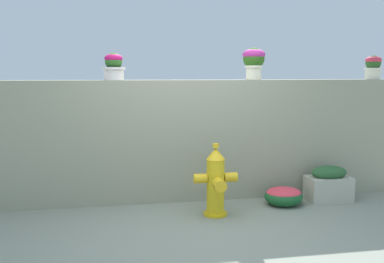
% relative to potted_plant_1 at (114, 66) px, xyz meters
% --- Properties ---
extents(ground_plane, '(24.00, 24.00, 0.00)m').
position_rel_potted_plant_1_xyz_m(ground_plane, '(0.89, -1.27, -1.79)').
color(ground_plane, gray).
extents(stone_wall, '(6.21, 0.28, 1.61)m').
position_rel_potted_plant_1_xyz_m(stone_wall, '(0.89, 0.02, -0.99)').
color(stone_wall, gray).
rests_on(stone_wall, ground).
extents(potted_plant_1, '(0.29, 0.29, 0.34)m').
position_rel_potted_plant_1_xyz_m(potted_plant_1, '(0.00, 0.00, 0.00)').
color(potted_plant_1, silver).
rests_on(potted_plant_1, stone_wall).
extents(potted_plant_2, '(0.30, 0.30, 0.43)m').
position_rel_potted_plant_1_xyz_m(potted_plant_2, '(1.86, 0.02, 0.08)').
color(potted_plant_2, beige).
rests_on(potted_plant_2, stone_wall).
extents(potted_plant_3, '(0.25, 0.25, 0.34)m').
position_rel_potted_plant_1_xyz_m(potted_plant_3, '(3.63, 0.03, 0.01)').
color(potted_plant_3, silver).
rests_on(potted_plant_3, stone_wall).
extents(fire_hydrant, '(0.53, 0.42, 0.87)m').
position_rel_potted_plant_1_xyz_m(fire_hydrant, '(1.17, -0.73, -1.39)').
color(fire_hydrant, gold).
rests_on(fire_hydrant, ground).
extents(flower_bush_left, '(0.50, 0.45, 0.24)m').
position_rel_potted_plant_1_xyz_m(flower_bush_left, '(2.13, -0.48, -1.67)').
color(flower_bush_left, '#1C582A').
rests_on(flower_bush_left, ground).
extents(planter_box, '(0.57, 0.35, 0.48)m').
position_rel_potted_plant_1_xyz_m(planter_box, '(2.79, -0.41, -1.57)').
color(planter_box, '#AEAE9A').
rests_on(planter_box, ground).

